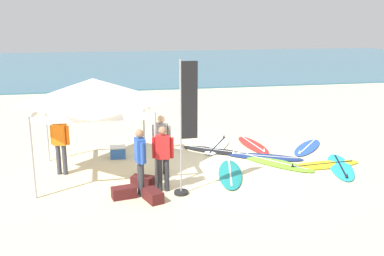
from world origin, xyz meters
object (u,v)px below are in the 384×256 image
object	(u,v)px
surfboard_red	(253,145)
person_grey	(162,140)
gear_bag_by_pole	(124,192)
cooler_box	(118,152)
banner_flag	(185,134)
person_orange	(60,141)
gear_bag_near_tent	(153,196)
surfboard_blue	(307,147)
canopy_tent	(93,91)
surfboard_cyan	(340,167)
surfboard_teal	(230,174)
surfboard_navy	(264,157)
surfboard_yellow	(322,165)
person_blue	(140,158)
surfboard_lime	(276,163)
gear_bag_on_sand	(143,181)
surfboard_white	(217,146)
surfboard_black	(214,150)
person_red	(163,154)

from	to	relation	value
surfboard_red	person_grey	xyz separation A→B (m)	(-3.52, -2.11, 0.95)
gear_bag_by_pole	cooler_box	distance (m)	3.26
cooler_box	banner_flag	bearing A→B (deg)	-64.86
person_orange	gear_bag_near_tent	size ratio (longest dim) A/B	2.85
surfboard_blue	person_orange	distance (m)	8.17
canopy_tent	person_grey	xyz separation A→B (m)	(1.81, -0.36, -1.40)
surfboard_cyan	surfboard_teal	size ratio (longest dim) A/B	0.99
surfboard_navy	banner_flag	bearing A→B (deg)	-142.17
person_grey	gear_bag_near_tent	bearing A→B (deg)	-104.41
surfboard_yellow	person_orange	xyz separation A→B (m)	(-7.64, 0.88, 0.95)
surfboard_teal	surfboard_blue	distance (m)	3.91
surfboard_teal	person_blue	xyz separation A→B (m)	(-2.62, -0.94, 0.95)
canopy_tent	surfboard_navy	distance (m)	5.74
person_blue	banner_flag	size ratio (longest dim) A/B	0.50
canopy_tent	surfboard_lime	size ratio (longest dim) A/B	1.27
surfboard_cyan	cooler_box	bearing A→B (deg)	160.00
gear_bag_on_sand	surfboard_lime	bearing A→B (deg)	13.61
person_blue	cooler_box	world-z (taller)	person_blue
canopy_tent	surfboard_blue	distance (m)	7.53
surfboard_navy	surfboard_white	world-z (taller)	same
surfboard_navy	person_grey	xyz separation A→B (m)	(-3.41, -0.74, 0.95)
surfboard_red	surfboard_yellow	bearing A→B (deg)	-62.05
gear_bag_by_pole	surfboard_teal	bearing A→B (deg)	18.53
surfboard_navy	person_orange	distance (m)	6.29
surfboard_teal	surfboard_white	xyz separation A→B (m)	(0.39, 2.82, 0.00)
surfboard_lime	surfboard_teal	bearing A→B (deg)	-158.61
surfboard_lime	surfboard_black	bearing A→B (deg)	132.96
surfboard_yellow	gear_bag_by_pole	world-z (taller)	gear_bag_by_pole
canopy_tent	person_blue	bearing A→B (deg)	-59.55
person_blue	banner_flag	xyz separation A→B (m)	(1.11, -0.15, 0.59)
surfboard_navy	cooler_box	world-z (taller)	cooler_box
surfboard_black	gear_bag_on_sand	bearing A→B (deg)	-134.93
surfboard_black	person_grey	size ratio (longest dim) A/B	1.25
surfboard_navy	surfboard_white	size ratio (longest dim) A/B	1.06
canopy_tent	surfboard_white	size ratio (longest dim) A/B	1.33
surfboard_blue	person_red	size ratio (longest dim) A/B	1.24
cooler_box	gear_bag_near_tent	bearing A→B (deg)	-79.13
surfboard_teal	gear_bag_near_tent	size ratio (longest dim) A/B	4.27
surfboard_black	surfboard_cyan	bearing A→B (deg)	-36.35
surfboard_red	cooler_box	size ratio (longest dim) A/B	4.63
surfboard_navy	gear_bag_on_sand	distance (m)	4.37
surfboard_black	surfboard_teal	bearing A→B (deg)	-93.16
surfboard_navy	gear_bag_on_sand	bearing A→B (deg)	-157.97
cooler_box	gear_bag_by_pole	bearing A→B (deg)	-89.73
person_orange	person_red	bearing A→B (deg)	-34.42
surfboard_red	surfboard_white	bearing A→B (deg)	171.73
canopy_tent	gear_bag_near_tent	world-z (taller)	canopy_tent
surfboard_navy	banner_flag	distance (m)	4.14
person_red	gear_bag_by_pole	world-z (taller)	person_red
surfboard_teal	person_red	size ratio (longest dim) A/B	1.50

